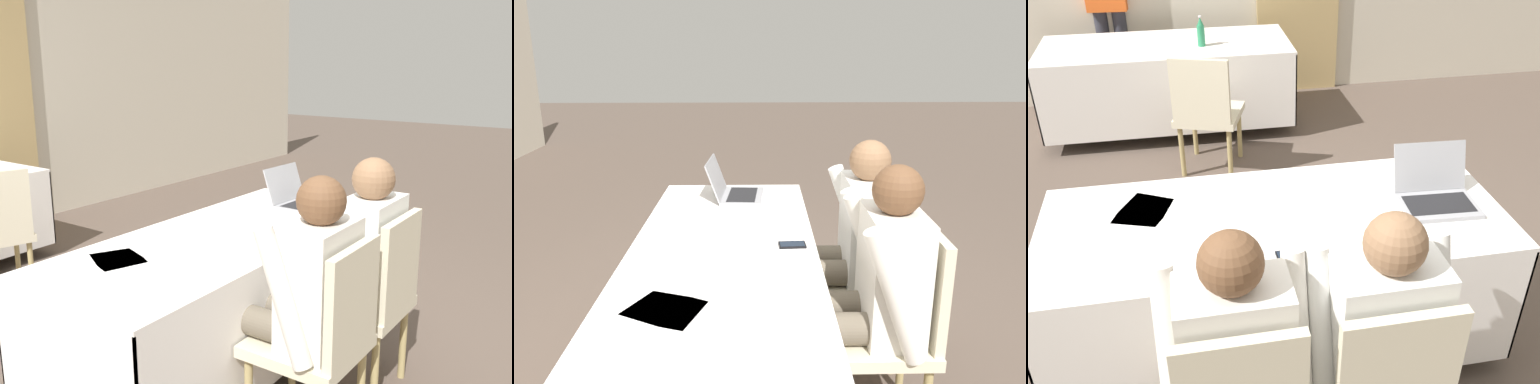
{
  "view_description": "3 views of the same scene",
  "coord_description": "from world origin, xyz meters",
  "views": [
    {
      "loc": [
        -2.16,
        -1.72,
        1.6
      ],
      "look_at": [
        0.0,
        -0.21,
        0.98
      ],
      "focal_mm": 40.0,
      "sensor_mm": 36.0,
      "label": 1
    },
    {
      "loc": [
        -2.07,
        -0.17,
        1.6
      ],
      "look_at": [
        0.0,
        -0.21,
        0.98
      ],
      "focal_mm": 35.0,
      "sensor_mm": 36.0,
      "label": 2
    },
    {
      "loc": [
        -0.34,
        -1.99,
        2.09
      ],
      "look_at": [
        0.0,
        -0.21,
        0.98
      ],
      "focal_mm": 40.0,
      "sensor_mm": 36.0,
      "label": 3
    }
  ],
  "objects": [
    {
      "name": "paper_left_edge",
      "position": [
        -0.54,
        0.19,
        0.73
      ],
      "size": [
        0.29,
        0.35,
        0.0
      ],
      "rotation": [
        0.0,
        0.0,
        -0.33
      ],
      "color": "white",
      "rests_on": "conference_table_near"
    },
    {
      "name": "person_white_shirt",
      "position": [
        0.25,
        -0.62,
        0.65
      ],
      "size": [
        0.5,
        0.52,
        1.16
      ],
      "rotation": [
        0.0,
        0.0,
        3.14
      ],
      "color": "#665B4C",
      "rests_on": "ground_plane"
    },
    {
      "name": "chair_far_spare",
      "position": [
        -0.18,
        1.78,
        0.49
      ],
      "size": [
        0.55,
        0.55,
        0.9
      ],
      "rotation": [
        0.0,
        0.0,
        2.83
      ],
      "color": "tan",
      "rests_on": "ground_plane"
    },
    {
      "name": "laptop",
      "position": [
        0.72,
        -0.02,
        0.77
      ],
      "size": [
        0.35,
        0.32,
        0.23
      ],
      "rotation": [
        0.0,
        0.0,
        -0.06
      ],
      "color": "#99999E",
      "rests_on": "conference_table_near"
    },
    {
      "name": "cell_phone",
      "position": [
        -0.01,
        -0.31,
        0.73
      ],
      "size": [
        0.08,
        0.12,
        0.01
      ],
      "rotation": [
        0.0,
        0.0,
        0.05
      ],
      "color": "black",
      "rests_on": "conference_table_near"
    },
    {
      "name": "paper_centre_table",
      "position": [
        -0.56,
        0.13,
        0.73
      ],
      "size": [
        0.32,
        0.36,
        0.0
      ],
      "rotation": [
        0.0,
        0.0,
        -0.48
      ],
      "color": "white",
      "rests_on": "conference_table_near"
    },
    {
      "name": "conference_table_near",
      "position": [
        0.0,
        0.0,
        0.56
      ],
      "size": [
        1.99,
        0.83,
        0.73
      ],
      "color": "white",
      "rests_on": "ground_plane"
    },
    {
      "name": "ground_plane",
      "position": [
        0.0,
        0.0,
        0.0
      ],
      "size": [
        24.0,
        24.0,
        0.0
      ],
      "primitive_type": "plane",
      "color": "brown"
    },
    {
      "name": "conference_table_far",
      "position": [
        -0.43,
        2.62,
        0.56
      ],
      "size": [
        1.99,
        0.83,
        0.73
      ],
      "color": "white",
      "rests_on": "ground_plane"
    },
    {
      "name": "chair_near_right",
      "position": [
        0.25,
        -0.72,
        0.49
      ],
      "size": [
        0.44,
        0.44,
        0.9
      ],
      "rotation": [
        0.0,
        0.0,
        3.14
      ],
      "color": "tan",
      "rests_on": "ground_plane"
    },
    {
      "name": "person_checkered_shirt",
      "position": [
        -0.25,
        -0.62,
        0.65
      ],
      "size": [
        0.5,
        0.52,
        1.16
      ],
      "rotation": [
        0.0,
        0.0,
        3.14
      ],
      "color": "#665B4C",
      "rests_on": "ground_plane"
    },
    {
      "name": "water_bottle",
      "position": [
        -0.14,
        2.51,
        0.84
      ],
      "size": [
        0.06,
        0.06,
        0.24
      ],
      "color": "#288456",
      "rests_on": "conference_table_far"
    },
    {
      "name": "paper_beside_laptop",
      "position": [
        0.23,
        0.1,
        0.73
      ],
      "size": [
        0.32,
        0.36,
        0.0
      ],
      "rotation": [
        0.0,
        0.0,
        -0.47
      ],
      "color": "white",
      "rests_on": "conference_table_near"
    },
    {
      "name": "person_red_shirt",
      "position": [
        -0.9,
        3.33,
        0.91
      ],
      "size": [
        0.35,
        0.22,
        1.59
      ],
      "rotation": [
        0.0,
        0.0,
        -0.07
      ],
      "color": "#33333D",
      "rests_on": "ground_plane"
    }
  ]
}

